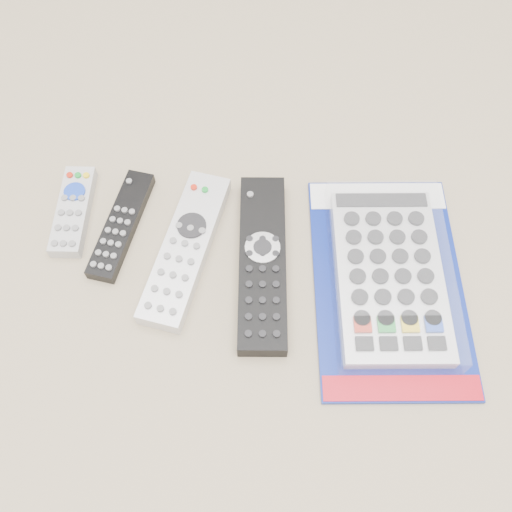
# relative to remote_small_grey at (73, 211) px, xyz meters

# --- Properties ---
(remote_small_grey) EXTENTS (0.05, 0.14, 0.02)m
(remote_small_grey) POSITION_rel_remote_small_grey_xyz_m (0.00, 0.00, 0.00)
(remote_small_grey) COLOR #ABABAD
(remote_small_grey) RESTS_ON ground
(remote_slim_black) EXTENTS (0.06, 0.17, 0.02)m
(remote_slim_black) POSITION_rel_remote_small_grey_xyz_m (0.07, -0.02, -0.00)
(remote_slim_black) COLOR black
(remote_slim_black) RESTS_ON ground
(remote_silver_dvd) EXTENTS (0.09, 0.23, 0.03)m
(remote_silver_dvd) POSITION_rel_remote_small_grey_xyz_m (0.16, -0.05, 0.00)
(remote_silver_dvd) COLOR silver
(remote_silver_dvd) RESTS_ON ground
(remote_large_black) EXTENTS (0.08, 0.25, 0.03)m
(remote_large_black) POSITION_rel_remote_small_grey_xyz_m (0.26, -0.06, 0.00)
(remote_large_black) COLOR black
(remote_large_black) RESTS_ON ground
(jumbo_remote_packaged) EXTENTS (0.22, 0.33, 0.04)m
(jumbo_remote_packaged) POSITION_rel_remote_small_grey_xyz_m (0.43, -0.06, 0.01)
(jumbo_remote_packaged) COLOR navy
(jumbo_remote_packaged) RESTS_ON ground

